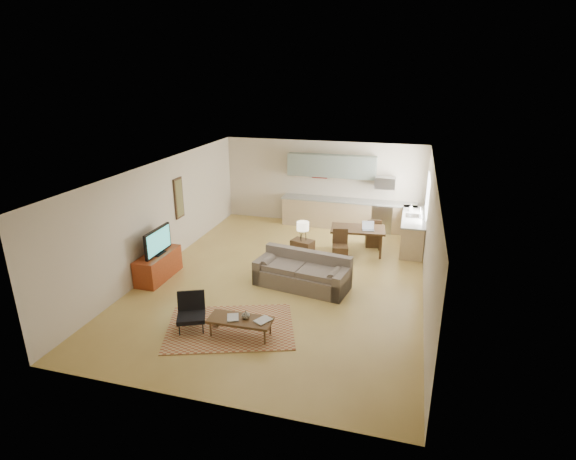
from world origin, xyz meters
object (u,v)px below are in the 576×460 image
(dining_table, at_px, (357,241))
(armchair, at_px, (191,313))
(coffee_table, at_px, (240,327))
(tv_credenza, at_px, (158,266))
(sofa, at_px, (302,271))
(console_table, at_px, (302,252))

(dining_table, bearing_deg, armchair, -124.72)
(coffee_table, bearing_deg, tv_credenza, 145.70)
(sofa, xyz_separation_m, dining_table, (0.97, 2.41, -0.03))
(coffee_table, height_order, dining_table, dining_table)
(coffee_table, bearing_deg, armchair, -179.09)
(console_table, xyz_separation_m, dining_table, (1.29, 1.08, 0.05))
(sofa, distance_m, console_table, 1.37)
(coffee_table, distance_m, dining_table, 5.00)
(sofa, bearing_deg, console_table, 113.13)
(coffee_table, relative_size, armchair, 1.74)
(sofa, height_order, console_table, sofa)
(sofa, bearing_deg, armchair, -114.64)
(console_table, bearing_deg, tv_credenza, -133.10)
(tv_credenza, bearing_deg, armchair, -45.69)
(sofa, bearing_deg, tv_credenza, -162.38)
(armchair, xyz_separation_m, tv_credenza, (-1.85, 1.89, -0.03))
(armchair, distance_m, tv_credenza, 2.64)
(sofa, relative_size, coffee_table, 1.85)
(coffee_table, bearing_deg, sofa, 73.79)
(armchair, xyz_separation_m, dining_table, (2.60, 4.77, 0.02))
(armchair, distance_m, console_table, 3.92)
(tv_credenza, xyz_separation_m, dining_table, (4.44, 2.88, 0.05))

